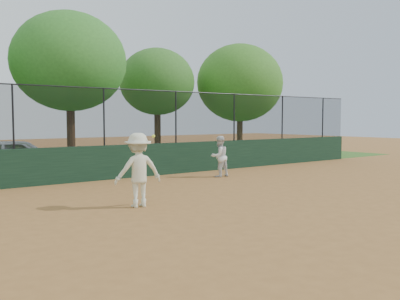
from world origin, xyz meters
TOP-DOWN VIEW (x-y plane):
  - ground at (0.00, 0.00)m, footprint 80.00×80.00m
  - back_wall at (0.00, 6.00)m, footprint 26.00×0.20m
  - grass_strip at (0.00, 12.00)m, footprint 36.00×12.00m
  - parked_car at (-2.65, 8.76)m, footprint 4.48×3.18m
  - player_second at (3.21, 4.21)m, footprint 0.74×0.58m
  - player_main at (-1.93, 1.06)m, footprint 1.25×0.85m
  - fence_assembly at (-0.03, 6.00)m, footprint 26.00×0.06m
  - tree_2 at (0.10, 10.66)m, footprint 4.99×4.54m
  - tree_3 at (5.69, 12.54)m, footprint 4.20×3.82m
  - tree_4 at (10.90, 11.60)m, footprint 5.34×4.86m

SIDE VIEW (x-z plane):
  - ground at x=0.00m, z-range 0.00..0.00m
  - grass_strip at x=0.00m, z-range 0.00..0.01m
  - back_wall at x=0.00m, z-range 0.00..1.20m
  - parked_car at x=-2.65m, z-range 0.00..1.42m
  - player_second at x=3.21m, z-range 0.00..1.50m
  - player_main at x=-1.93m, z-range 0.00..1.79m
  - fence_assembly at x=-0.03m, z-range 1.24..3.24m
  - tree_3 at x=5.69m, z-range 1.15..7.11m
  - tree_4 at x=10.90m, z-range 0.97..7.55m
  - tree_2 at x=0.10m, z-range 1.22..7.98m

